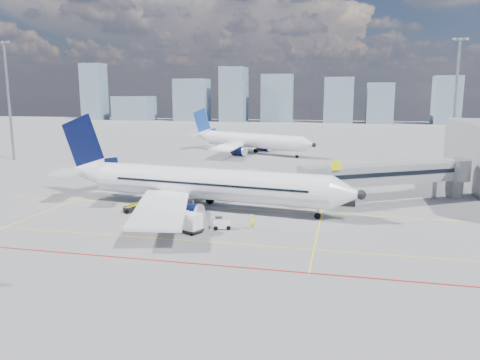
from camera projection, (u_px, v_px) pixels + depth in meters
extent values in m
plane|color=gray|center=(193.00, 224.00, 53.19)|extent=(420.00, 420.00, 0.00)
cube|color=#F3EC0C|center=(213.00, 207.00, 60.86)|extent=(60.00, 0.18, 0.01)
cube|color=#F3EC0C|center=(175.00, 240.00, 47.44)|extent=(80.00, 0.15, 0.01)
cube|color=#F3EC0C|center=(319.00, 227.00, 52.06)|extent=(0.15, 28.00, 0.01)
cube|color=#F3EC0C|center=(75.00, 200.00, 65.21)|extent=(0.15, 30.00, 0.01)
cube|color=maroon|center=(151.00, 260.00, 41.69)|extent=(90.00, 0.25, 0.01)
cube|color=gray|center=(388.00, 174.00, 63.12)|extent=(20.84, 13.93, 2.60)
cube|color=black|center=(388.00, 172.00, 63.08)|extent=(20.52, 13.82, 0.55)
cube|color=gray|center=(313.00, 178.00, 59.78)|extent=(4.49, 4.56, 3.00)
cube|color=black|center=(347.00, 203.00, 61.70)|extent=(2.20, 1.00, 0.70)
cylinder|color=gray|center=(347.00, 193.00, 61.45)|extent=(0.56, 0.56, 2.70)
cylinder|color=gray|center=(435.00, 185.00, 65.70)|extent=(0.60, 0.60, 3.90)
cylinder|color=gray|center=(456.00, 170.00, 66.61)|extent=(4.00, 4.00, 3.00)
cylinder|color=gray|center=(454.00, 183.00, 66.96)|extent=(2.40, 2.40, 3.90)
cube|color=#F3EC0C|center=(336.00, 165.00, 58.65)|extent=(1.26, 0.82, 1.20)
cube|color=black|center=(473.00, 159.00, 69.54)|extent=(0.25, 40.00, 4.50)
cylinder|color=gray|center=(9.00, 103.00, 101.20)|extent=(0.56, 0.56, 25.00)
cube|color=gray|center=(4.00, 42.00, 98.86)|extent=(3.20, 0.40, 0.50)
cube|color=silver|center=(3.00, 42.00, 98.62)|extent=(0.60, 0.15, 0.35)
cube|color=silver|center=(8.00, 42.00, 98.36)|extent=(0.60, 0.15, 0.35)
cylinder|color=gray|center=(455.00, 104.00, 95.36)|extent=(0.56, 0.56, 25.00)
cube|color=gray|center=(460.00, 39.00, 93.02)|extent=(3.20, 0.40, 0.50)
cube|color=silver|center=(454.00, 39.00, 93.04)|extent=(0.60, 0.15, 0.35)
cube|color=silver|center=(461.00, 39.00, 92.78)|extent=(0.60, 0.15, 0.35)
cube|color=silver|center=(467.00, 39.00, 92.52)|extent=(0.60, 0.15, 0.35)
cube|color=gray|center=(94.00, 92.00, 258.74)|extent=(11.81, 9.85, 30.54)
cube|color=gray|center=(134.00, 108.00, 255.23)|extent=(20.65, 13.55, 12.82)
cube|color=gray|center=(192.00, 100.00, 247.19)|extent=(17.41, 11.68, 21.85)
cube|color=gray|center=(234.00, 94.00, 241.69)|extent=(12.25, 15.36, 27.63)
cube|color=gray|center=(277.00, 98.00, 237.12)|extent=(15.50, 8.65, 23.89)
cube|color=gray|center=(339.00, 100.00, 230.60)|extent=(14.07, 9.82, 22.22)
cube|color=gray|center=(380.00, 103.00, 226.61)|extent=(12.21, 14.99, 19.42)
cube|color=gray|center=(446.00, 100.00, 219.77)|extent=(11.67, 12.58, 22.54)
cylinder|color=white|center=(209.00, 184.00, 59.38)|extent=(31.40, 8.04, 4.05)
cone|color=white|center=(348.00, 194.00, 53.46)|extent=(4.23, 4.50, 4.05)
sphere|color=black|center=(361.00, 195.00, 52.97)|extent=(1.28, 1.28, 1.14)
cone|color=white|center=(86.00, 171.00, 65.69)|extent=(7.11, 4.87, 4.05)
cube|color=black|center=(336.00, 188.00, 53.82)|extent=(1.75, 1.75, 0.47)
cube|color=white|center=(225.00, 179.00, 68.73)|extent=(13.54, 17.43, 0.60)
cube|color=white|center=(162.00, 208.00, 51.50)|extent=(10.07, 17.96, 0.60)
cylinder|color=#070D35|center=(223.00, 193.00, 65.56)|extent=(4.01, 2.85, 2.39)
cylinder|color=#070D35|center=(184.00, 213.00, 54.45)|extent=(4.01, 2.85, 2.39)
cylinder|color=silver|center=(236.00, 194.00, 64.89)|extent=(0.68, 2.48, 2.45)
cylinder|color=silver|center=(199.00, 215.00, 53.78)|extent=(0.68, 2.48, 2.45)
cube|color=#070D35|center=(84.00, 146.00, 65.03)|extent=(7.10, 1.25, 8.85)
cube|color=#070D35|center=(100.00, 164.00, 64.65)|extent=(5.85, 1.07, 2.23)
cube|color=white|center=(98.00, 165.00, 68.83)|extent=(5.57, 6.59, 0.23)
cube|color=white|center=(67.00, 172.00, 62.70)|extent=(4.48, 6.41, 0.23)
cylinder|color=gray|center=(318.00, 212.00, 55.07)|extent=(0.31, 0.31, 1.80)
cylinder|color=black|center=(318.00, 216.00, 55.16)|extent=(0.79, 0.38, 0.76)
cylinder|color=gray|center=(210.00, 198.00, 62.68)|extent=(0.36, 0.36, 1.60)
cylinder|color=black|center=(210.00, 200.00, 62.74)|extent=(1.08, 0.77, 1.00)
cylinder|color=gray|center=(192.00, 207.00, 57.71)|extent=(0.36, 0.36, 1.60)
cylinder|color=black|center=(192.00, 209.00, 57.76)|extent=(1.08, 0.77, 1.00)
cube|color=black|center=(219.00, 179.00, 61.00)|extent=(25.33, 3.40, 0.27)
cube|color=black|center=(206.00, 184.00, 57.30)|extent=(25.33, 3.40, 0.27)
cylinder|color=white|center=(253.00, 140.00, 113.46)|extent=(26.32, 14.68, 3.56)
cone|color=white|center=(309.00, 145.00, 104.29)|extent=(4.47, 4.60, 3.56)
sphere|color=black|center=(314.00, 145.00, 103.53)|extent=(1.33, 1.33, 1.00)
cone|color=white|center=(202.00, 135.00, 123.31)|extent=(6.79, 5.67, 3.56)
cube|color=black|center=(304.00, 142.00, 104.91)|extent=(1.81, 1.81, 0.41)
cube|color=white|center=(268.00, 141.00, 120.86)|extent=(14.44, 13.49, 0.53)
cube|color=white|center=(228.00, 147.00, 108.07)|extent=(4.95, 15.10, 0.53)
cylinder|color=#070D35|center=(264.00, 147.00, 118.25)|extent=(3.86, 3.28, 2.10)
cylinder|color=#070D35|center=(239.00, 151.00, 110.00)|extent=(3.86, 3.28, 2.10)
cylinder|color=silver|center=(270.00, 147.00, 117.21)|extent=(1.19, 2.09, 2.15)
cylinder|color=silver|center=(244.00, 152.00, 108.97)|extent=(1.19, 2.09, 2.15)
cube|color=#164099|center=(202.00, 123.00, 122.73)|extent=(5.80, 2.88, 7.77)
cube|color=#164099|center=(209.00, 131.00, 121.82)|extent=(4.78, 2.40, 1.96)
cube|color=white|center=(209.00, 133.00, 125.74)|extent=(5.59, 5.49, 0.20)
cube|color=white|center=(194.00, 134.00, 121.19)|extent=(2.98, 5.23, 0.20)
cylinder|color=black|center=(256.00, 151.00, 116.37)|extent=(1.18, 1.01, 1.00)
cylinder|color=black|center=(244.00, 153.00, 112.68)|extent=(1.18, 1.01, 1.00)
cylinder|color=black|center=(297.00, 156.00, 106.63)|extent=(0.81, 0.57, 0.76)
cube|color=white|center=(222.00, 225.00, 51.12)|extent=(2.13, 1.56, 0.69)
cube|color=white|center=(219.00, 220.00, 51.00)|extent=(1.12, 1.21, 0.52)
cube|color=black|center=(219.00, 219.00, 50.96)|extent=(1.03, 1.14, 0.30)
cylinder|color=black|center=(216.00, 228.00, 50.64)|extent=(0.52, 0.33, 0.48)
cylinder|color=black|center=(216.00, 226.00, 51.57)|extent=(0.52, 0.33, 0.48)
cylinder|color=black|center=(228.00, 228.00, 50.75)|extent=(0.52, 0.33, 0.48)
cylinder|color=black|center=(228.00, 225.00, 51.68)|extent=(0.52, 0.33, 0.48)
cube|color=black|center=(185.00, 229.00, 50.14)|extent=(4.23, 3.11, 0.19)
cube|color=white|center=(179.00, 219.00, 50.52)|extent=(2.17, 2.14, 1.66)
cube|color=white|center=(192.00, 221.00, 49.40)|extent=(2.17, 2.14, 1.66)
cylinder|color=black|center=(170.00, 229.00, 50.44)|extent=(0.38, 0.27, 0.34)
cylinder|color=black|center=(180.00, 226.00, 51.64)|extent=(0.38, 0.27, 0.34)
cylinder|color=black|center=(191.00, 234.00, 48.70)|extent=(0.38, 0.27, 0.34)
cylinder|color=black|center=(201.00, 231.00, 49.89)|extent=(0.38, 0.27, 0.34)
cube|color=black|center=(139.00, 209.00, 58.27)|extent=(4.06, 2.51, 0.64)
cube|color=black|center=(145.00, 201.00, 58.17)|extent=(5.47, 2.59, 1.68)
cube|color=#F3EC0C|center=(146.00, 201.00, 58.66)|extent=(5.23, 1.80, 1.75)
cube|color=#F3EC0C|center=(145.00, 202.00, 57.68)|extent=(5.23, 1.80, 1.75)
cylinder|color=black|center=(127.00, 212.00, 57.53)|extent=(0.59, 0.38, 0.55)
cylinder|color=black|center=(128.00, 209.00, 58.78)|extent=(0.59, 0.38, 0.55)
cylinder|color=black|center=(151.00, 211.00, 57.81)|extent=(0.59, 0.38, 0.55)
cylinder|color=black|center=(152.00, 209.00, 59.06)|extent=(0.59, 0.38, 0.55)
imported|color=#FFFB1A|center=(252.00, 222.00, 50.72)|extent=(0.69, 0.76, 1.74)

